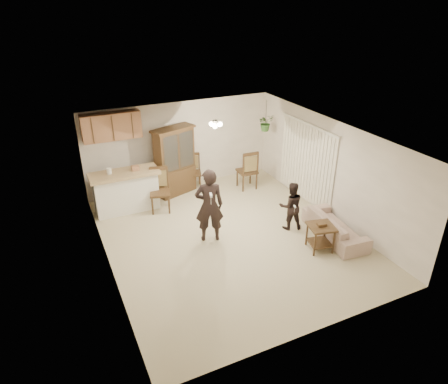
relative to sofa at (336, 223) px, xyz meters
name	(u,v)px	position (x,y,z in m)	size (l,w,h in m)	color
floor	(229,237)	(-2.26, 1.00, -0.37)	(6.50, 6.50, 0.00)	#C5B995
ceiling	(230,136)	(-2.26, 1.00, 2.13)	(5.50, 6.50, 0.02)	white
wall_back	(181,145)	(-2.26, 4.25, 0.88)	(5.50, 0.02, 2.50)	white
wall_front	(320,272)	(-2.26, -2.25, 0.88)	(5.50, 0.02, 2.50)	white
wall_left	(103,216)	(-5.01, 1.00, 0.88)	(0.02, 6.50, 2.50)	white
wall_right	(329,169)	(0.49, 1.00, 0.88)	(0.02, 6.50, 2.50)	white
breakfast_bar	(126,193)	(-4.11, 3.35, 0.13)	(1.60, 0.55, 1.00)	white
bar_top	(124,174)	(-4.11, 3.35, 0.68)	(1.75, 0.70, 0.08)	tan
upper_cabinets	(111,126)	(-4.16, 4.07, 1.73)	(1.50, 0.34, 0.70)	#8C5B3D
vertical_blinds	(306,163)	(0.45, 1.90, 0.73)	(0.06, 2.30, 2.10)	white
ceiling_fixture	(215,124)	(-2.06, 2.20, 2.03)	(0.36, 0.36, 0.20)	#FFEABF
hanging_plant	(266,123)	(0.04, 3.40, 1.48)	(0.43, 0.37, 0.48)	#285120
plant_cord	(266,111)	(0.04, 3.40, 1.81)	(0.01, 0.01, 0.65)	#28241E
sofa	(336,223)	(0.00, 0.00, 0.00)	(1.87, 0.73, 0.73)	beige
adult	(209,205)	(-2.71, 1.14, 0.53)	(0.66, 0.43, 1.80)	black
child	(291,203)	(-0.75, 0.77, 0.31)	(0.66, 0.51, 1.35)	black
china_hutch	(175,162)	(-2.61, 3.80, 0.59)	(1.31, 0.85, 1.93)	#372614
side_table	(320,237)	(-0.65, -0.28, -0.05)	(0.66, 0.66, 0.67)	#372614
chair_bar	(161,199)	(-3.32, 2.97, -0.04)	(0.64, 0.64, 1.16)	#372614
chair_hutch_left	(193,178)	(-2.03, 3.93, -0.08)	(0.56, 0.56, 1.01)	#372614
chair_hutch_right	(247,177)	(-0.61, 3.24, -0.04)	(0.55, 0.55, 1.17)	#372614
controller_adult	(211,195)	(-2.83, 0.74, 0.99)	(0.05, 0.15, 0.05)	white
controller_child	(295,207)	(-0.83, 0.50, 0.38)	(0.03, 0.10, 0.03)	white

